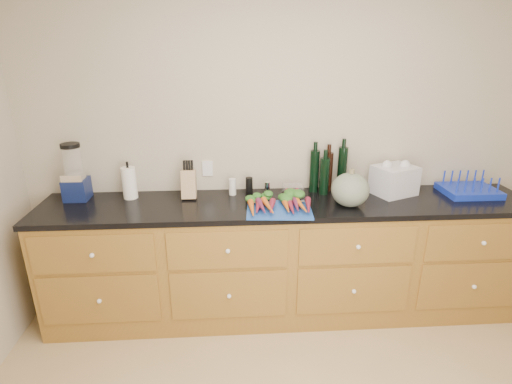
{
  "coord_description": "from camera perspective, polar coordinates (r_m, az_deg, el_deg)",
  "views": [
    {
      "loc": [
        -0.41,
        -1.42,
        2.03
      ],
      "look_at": [
        -0.24,
        1.2,
        1.06
      ],
      "focal_mm": 28.0,
      "sensor_mm": 36.0,
      "label": 1
    }
  ],
  "objects": [
    {
      "name": "grocery_bag",
      "position": [
        3.25,
        19.13,
        1.61
      ],
      "size": [
        0.37,
        0.34,
        0.22
      ],
      "primitive_type": null,
      "rotation": [
        0.0,
        0.0,
        0.39
      ],
      "color": "silver",
      "rests_on": "countertop"
    },
    {
      "name": "tomato_box",
      "position": [
        3.11,
        5.26,
        0.38
      ],
      "size": [
        0.15,
        0.12,
        0.07
      ],
      "primitive_type": "cube",
      "color": "white",
      "rests_on": "countertop"
    },
    {
      "name": "squash",
      "position": [
        2.92,
        13.31,
        0.31
      ],
      "size": [
        0.27,
        0.27,
        0.24
      ],
      "primitive_type": "ellipsoid",
      "color": "#576655",
      "rests_on": "countertop"
    },
    {
      "name": "cabinets",
      "position": [
        3.17,
        4.36,
        -9.68
      ],
      "size": [
        3.6,
        0.64,
        0.9
      ],
      "color": "brown",
      "rests_on": "ground"
    },
    {
      "name": "grinder_pepper",
      "position": [
        3.08,
        -0.99,
        0.87
      ],
      "size": [
        0.05,
        0.05,
        0.13
      ],
      "primitive_type": "cylinder",
      "color": "black",
      "rests_on": "countertop"
    },
    {
      "name": "canister_chrome",
      "position": [
        3.09,
        1.61,
        0.59
      ],
      "size": [
        0.04,
        0.04,
        0.1
      ],
      "primitive_type": "cylinder",
      "color": "white",
      "rests_on": "countertop"
    },
    {
      "name": "blender_appliance",
      "position": [
        3.23,
        -24.49,
        2.17
      ],
      "size": [
        0.17,
        0.17,
        0.43
      ],
      "color": "#101B4D",
      "rests_on": "countertop"
    },
    {
      "name": "countertop",
      "position": [
        2.97,
        4.59,
        -1.76
      ],
      "size": [
        3.64,
        0.62,
        0.04
      ],
      "primitive_type": "cube",
      "color": "black",
      "rests_on": "cabinets"
    },
    {
      "name": "dish_rack",
      "position": [
        3.51,
        28.13,
        0.39
      ],
      "size": [
        0.4,
        0.32,
        0.16
      ],
      "color": "#152EB8",
      "rests_on": "countertop"
    },
    {
      "name": "paper_towel",
      "position": [
        3.13,
        -17.64,
        1.25
      ],
      "size": [
        0.11,
        0.11,
        0.24
      ],
      "primitive_type": "cylinder",
      "color": "white",
      "rests_on": "countertop"
    },
    {
      "name": "knife_block",
      "position": [
        3.04,
        -9.56,
        1.12
      ],
      "size": [
        0.11,
        0.11,
        0.21
      ],
      "primitive_type": "cube",
      "color": "tan",
      "rests_on": "countertop"
    },
    {
      "name": "bottles",
      "position": [
        3.16,
        10.17,
        2.85
      ],
      "size": [
        0.29,
        0.15,
        0.35
      ],
      "color": "black",
      "rests_on": "countertop"
    },
    {
      "name": "cutting_board",
      "position": [
        2.8,
        3.32,
        -2.54
      ],
      "size": [
        0.47,
        0.37,
        0.01
      ],
      "primitive_type": "cube",
      "rotation": [
        0.0,
        0.0,
        -0.07
      ],
      "color": "#1D4BA9",
      "rests_on": "countertop"
    },
    {
      "name": "wall_back",
      "position": [
        3.16,
        3.96,
        6.87
      ],
      "size": [
        4.1,
        0.05,
        2.6
      ],
      "primitive_type": "cube",
      "color": "#BDB39D",
      "rests_on": "ground"
    },
    {
      "name": "grinder_salt",
      "position": [
        3.08,
        -3.38,
        0.75
      ],
      "size": [
        0.06,
        0.06,
        0.13
      ],
      "primitive_type": "cylinder",
      "color": "silver",
      "rests_on": "countertop"
    },
    {
      "name": "carrots",
      "position": [
        2.83,
        3.21,
        -1.51
      ],
      "size": [
        0.46,
        0.34,
        0.07
      ],
      "color": "orange",
      "rests_on": "cutting_board"
    }
  ]
}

